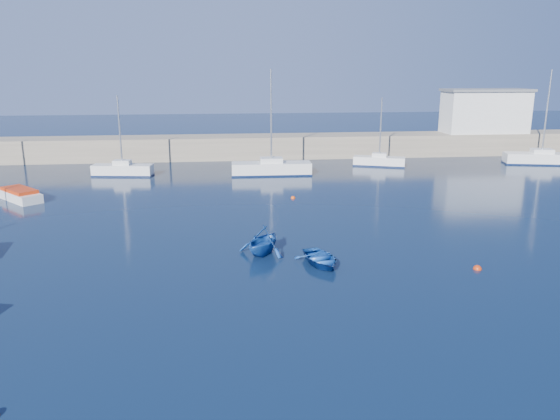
{
  "coord_description": "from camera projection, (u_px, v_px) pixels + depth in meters",
  "views": [
    {
      "loc": [
        -2.52,
        -18.42,
        10.45
      ],
      "look_at": [
        1.23,
        15.08,
        1.6
      ],
      "focal_mm": 35.0,
      "sensor_mm": 36.0,
      "label": 1
    }
  ],
  "objects": [
    {
      "name": "ground",
      "position": [
        292.0,
        352.0,
        20.63
      ],
      "size": [
        220.0,
        220.0,
        0.0
      ],
      "primitive_type": "plane",
      "color": "#0C1C36",
      "rests_on": "ground"
    },
    {
      "name": "back_wall",
      "position": [
        241.0,
        147.0,
        64.52
      ],
      "size": [
        96.0,
        4.5,
        2.6
      ],
      "primitive_type": "cube",
      "color": "gray",
      "rests_on": "ground"
    },
    {
      "name": "harbor_office",
      "position": [
        485.0,
        112.0,
        66.78
      ],
      "size": [
        10.0,
        4.0,
        5.0
      ],
      "primitive_type": "cube",
      "color": "silver",
      "rests_on": "back_wall"
    },
    {
      "name": "sailboat_5",
      "position": [
        123.0,
        170.0,
        53.97
      ],
      "size": [
        6.02,
        2.47,
        7.83
      ],
      "rotation": [
        0.0,
        0.0,
        1.43
      ],
      "color": "silver",
      "rests_on": "ground"
    },
    {
      "name": "sailboat_6",
      "position": [
        271.0,
        168.0,
        54.5
      ],
      "size": [
        7.93,
        2.38,
        10.3
      ],
      "rotation": [
        0.0,
        0.0,
        1.55
      ],
      "color": "silver",
      "rests_on": "ground"
    },
    {
      "name": "sailboat_7",
      "position": [
        379.0,
        161.0,
        59.29
      ],
      "size": [
        5.68,
        3.33,
        7.33
      ],
      "rotation": [
        0.0,
        0.0,
        1.22
      ],
      "color": "silver",
      "rests_on": "ground"
    },
    {
      "name": "sailboat_8",
      "position": [
        541.0,
        158.0,
        60.53
      ],
      "size": [
        8.12,
        3.9,
        10.21
      ],
      "rotation": [
        0.0,
        0.0,
        1.34
      ],
      "color": "silver",
      "rests_on": "ground"
    },
    {
      "name": "motorboat_2",
      "position": [
        20.0,
        195.0,
        44.06
      ],
      "size": [
        4.41,
        4.67,
        0.98
      ],
      "rotation": [
        0.0,
        0.0,
        0.73
      ],
      "color": "silver",
      "rests_on": "ground"
    },
    {
      "name": "dinghy_center",
      "position": [
        321.0,
        259.0,
        29.69
      ],
      "size": [
        2.97,
        3.65,
        0.66
      ],
      "primitive_type": "imported",
      "rotation": [
        0.0,
        0.0,
        0.23
      ],
      "color": "#154396",
      "rests_on": "ground"
    },
    {
      "name": "dinghy_left",
      "position": [
        263.0,
        240.0,
        31.21
      ],
      "size": [
        4.02,
        4.15,
        1.67
      ],
      "primitive_type": "imported",
      "rotation": [
        0.0,
        0.0,
        -0.57
      ],
      "color": "#154396",
      "rests_on": "ground"
    },
    {
      "name": "buoy_1",
      "position": [
        477.0,
        269.0,
        29.11
      ],
      "size": [
        0.46,
        0.46,
        0.46
      ],
      "primitive_type": "sphere",
      "color": "#AF2C0D",
      "rests_on": "ground"
    },
    {
      "name": "buoy_3",
      "position": [
        293.0,
        198.0,
        44.84
      ],
      "size": [
        0.38,
        0.38,
        0.38
      ],
      "primitive_type": "sphere",
      "color": "#E4430C",
      "rests_on": "ground"
    }
  ]
}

